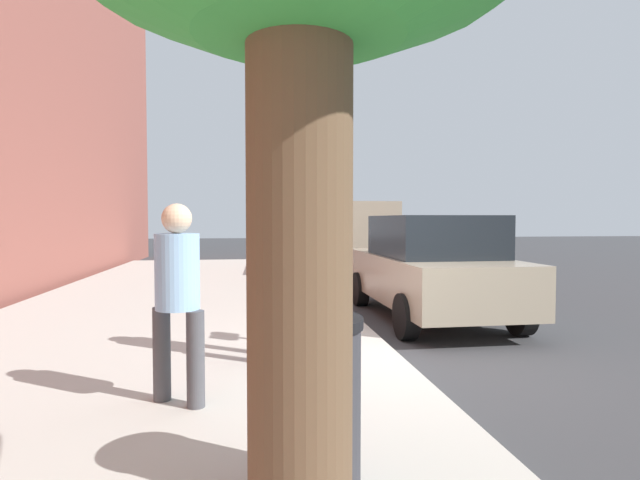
# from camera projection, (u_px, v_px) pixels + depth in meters

# --- Properties ---
(ground_plane) EXTENTS (80.00, 80.00, 0.00)m
(ground_plane) POSITION_uv_depth(u_px,v_px,m) (394.00, 362.00, 6.09)
(ground_plane) COLOR #38383A
(ground_plane) RESTS_ON ground
(sidewalk_slab) EXTENTS (28.00, 6.00, 0.15)m
(sidewalk_slab) POSITION_uv_depth(u_px,v_px,m) (134.00, 366.00, 5.66)
(sidewalk_slab) COLOR #B7B2A8
(sidewalk_slab) RESTS_ON ground_plane
(parking_meter) EXTENTS (0.36, 0.12, 1.41)m
(parking_meter) POSITION_uv_depth(u_px,v_px,m) (336.00, 265.00, 6.06)
(parking_meter) COLOR gray
(parking_meter) RESTS_ON sidewalk_slab
(pedestrian_at_meter) EXTENTS (0.55, 0.41, 1.86)m
(pedestrian_at_meter) POSITION_uv_depth(u_px,v_px,m) (267.00, 260.00, 5.64)
(pedestrian_at_meter) COLOR #191E4C
(pedestrian_at_meter) RESTS_ON sidewalk_slab
(pedestrian_bystander) EXTENTS (0.37, 0.45, 1.69)m
(pedestrian_bystander) POSITION_uv_depth(u_px,v_px,m) (178.00, 288.00, 4.26)
(pedestrian_bystander) COLOR #47474C
(pedestrian_bystander) RESTS_ON sidewalk_slab
(parked_sedan_near) EXTENTS (4.42, 2.00, 1.77)m
(parked_sedan_near) POSITION_uv_depth(u_px,v_px,m) (430.00, 267.00, 8.66)
(parked_sedan_near) COLOR gray
(parked_sedan_near) RESTS_ON ground_plane
(parked_van_far) EXTENTS (5.26, 2.24, 2.18)m
(parked_van_far) POSITION_uv_depth(u_px,v_px,m) (348.00, 234.00, 15.76)
(parked_van_far) COLOR gray
(parked_van_far) RESTS_ON ground_plane
(trash_bin) EXTENTS (0.59, 0.59, 1.01)m
(trash_bin) POSITION_uv_depth(u_px,v_px,m) (311.00, 405.00, 2.88)
(trash_bin) COLOR #2D2D33
(trash_bin) RESTS_ON sidewalk_slab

